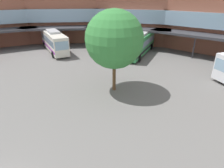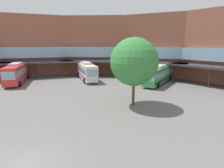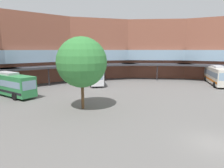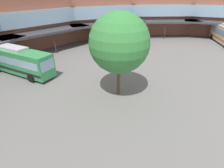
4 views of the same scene
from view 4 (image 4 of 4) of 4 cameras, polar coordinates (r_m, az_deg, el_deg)
The scene contains 4 objects.
station_building at distance 23.85m, azimuth -19.94°, elevation 18.54°, with size 84.08×43.81×14.37m.
bus_3 at distance 27.40m, azimuth -28.41°, elevation 6.83°, with size 3.34×11.97×3.65m.
bus_4 at distance 35.78m, azimuth -2.34°, elevation 14.71°, with size 9.05×9.52×3.83m.
plaza_tree at distance 17.68m, azimuth 2.33°, elevation 12.88°, with size 5.96×5.96×8.62m.
Camera 4 is at (-14.91, 6.20, 10.32)m, focal length 28.67 mm.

